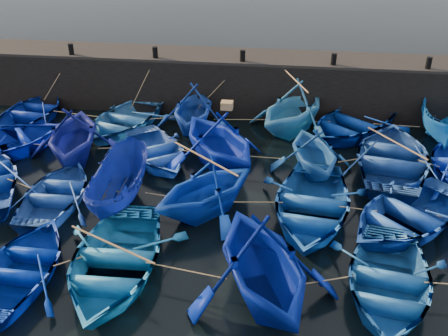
# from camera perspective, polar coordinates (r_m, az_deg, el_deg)

# --- Properties ---
(ground) EXTENTS (120.00, 120.00, 0.00)m
(ground) POSITION_cam_1_polar(r_m,az_deg,el_deg) (15.49, -1.55, -8.06)
(ground) COLOR black
(ground) RESTS_ON ground
(quay_wall) EXTENTS (26.00, 2.50, 2.50)m
(quay_wall) POSITION_cam_1_polar(r_m,az_deg,el_deg) (24.14, 2.28, 9.64)
(quay_wall) COLOR black
(quay_wall) RESTS_ON ground
(quay_top) EXTENTS (26.00, 2.50, 0.12)m
(quay_top) POSITION_cam_1_polar(r_m,az_deg,el_deg) (23.73, 2.34, 12.61)
(quay_top) COLOR black
(quay_top) RESTS_ON quay_wall
(bollard_0) EXTENTS (0.24, 0.24, 0.50)m
(bollard_0) POSITION_cam_1_polar(r_m,az_deg,el_deg) (24.80, -17.08, 12.87)
(bollard_0) COLOR black
(bollard_0) RESTS_ON quay_top
(bollard_1) EXTENTS (0.24, 0.24, 0.50)m
(bollard_1) POSITION_cam_1_polar(r_m,az_deg,el_deg) (23.47, -7.88, 12.97)
(bollard_1) COLOR black
(bollard_1) RESTS_ON quay_top
(bollard_2) EXTENTS (0.24, 0.24, 0.50)m
(bollard_2) POSITION_cam_1_polar(r_m,az_deg,el_deg) (22.78, 2.14, 12.71)
(bollard_2) COLOR black
(bollard_2) RESTS_ON quay_top
(bollard_3) EXTENTS (0.24, 0.24, 0.50)m
(bollard_3) POSITION_cam_1_polar(r_m,az_deg,el_deg) (22.78, 12.43, 12.05)
(bollard_3) COLOR black
(bollard_3) RESTS_ON quay_top
(bollard_4) EXTENTS (0.24, 0.24, 0.50)m
(bollard_4) POSITION_cam_1_polar(r_m,az_deg,el_deg) (23.47, 22.36, 11.06)
(bollard_4) COLOR black
(bollard_4) RESTS_ON quay_top
(boat_0) EXTENTS (3.63, 4.81, 0.94)m
(boat_0) POSITION_cam_1_polar(r_m,az_deg,el_deg) (24.58, -21.01, 6.07)
(boat_0) COLOR navy
(boat_0) RESTS_ON ground
(boat_1) EXTENTS (4.68, 5.62, 1.01)m
(boat_1) POSITION_cam_1_polar(r_m,az_deg,el_deg) (22.48, -11.44, 5.46)
(boat_1) COLOR #2E6AB8
(boat_1) RESTS_ON ground
(boat_2) EXTENTS (3.54, 4.07, 2.09)m
(boat_2) POSITION_cam_1_polar(r_m,az_deg,el_deg) (21.88, -3.55, 6.88)
(boat_2) COLOR #173EA1
(boat_2) RESTS_ON ground
(boat_3) EXTENTS (5.63, 5.85, 2.37)m
(boat_3) POSITION_cam_1_polar(r_m,az_deg,el_deg) (21.75, 7.94, 6.89)
(boat_3) COLOR #3781CC
(boat_3) RESTS_ON ground
(boat_4) EXTENTS (6.27, 6.45, 1.09)m
(boat_4) POSITION_cam_1_polar(r_m,az_deg,el_deg) (22.31, 14.39, 5.04)
(boat_4) COLOR navy
(boat_4) RESTS_ON ground
(boat_5) EXTENTS (2.42, 4.85, 1.80)m
(boat_5) POSITION_cam_1_polar(r_m,az_deg,el_deg) (22.90, 23.80, 4.99)
(boat_5) COLOR blue
(boat_5) RESTS_ON ground
(boat_6) EXTENTS (6.33, 6.25, 1.08)m
(boat_6) POSITION_cam_1_polar(r_m,az_deg,el_deg) (21.83, -24.03, 2.73)
(boat_6) COLOR #031B92
(boat_6) RESTS_ON ground
(boat_7) EXTENTS (4.64, 5.08, 2.29)m
(boat_7) POSITION_cam_1_polar(r_m,az_deg,el_deg) (20.10, -16.81, 3.79)
(boat_7) COLOR navy
(boat_7) RESTS_ON ground
(boat_8) EXTENTS (4.96, 5.30, 0.89)m
(boat_8) POSITION_cam_1_polar(r_m,az_deg,el_deg) (19.66, -7.76, 1.99)
(boat_8) COLOR blue
(boat_8) RESTS_ON ground
(boat_9) EXTENTS (5.94, 6.08, 2.43)m
(boat_9) POSITION_cam_1_polar(r_m,az_deg,el_deg) (18.69, -0.59, 3.38)
(boat_9) COLOR #061FA3
(boat_9) RESTS_ON ground
(boat_10) EXTENTS (3.95, 4.31, 1.92)m
(boat_10) POSITION_cam_1_polar(r_m,az_deg,el_deg) (18.65, 10.30, 1.94)
(boat_10) COLOR #1C58A1
(boat_10) RESTS_ON ground
(boat_11) EXTENTS (4.96, 6.29, 1.18)m
(boat_11) POSITION_cam_1_polar(r_m,az_deg,el_deg) (19.72, 18.81, 1.13)
(boat_11) COLOR navy
(boat_11) RESTS_ON ground
(boat_14) EXTENTS (3.04, 4.21, 0.86)m
(boat_14) POSITION_cam_1_polar(r_m,az_deg,el_deg) (17.75, -18.55, -2.71)
(boat_14) COLOR #1D4694
(boat_14) RESTS_ON ground
(boat_15) EXTENTS (1.59, 4.17, 1.61)m
(boat_15) POSITION_cam_1_polar(r_m,az_deg,el_deg) (16.95, -12.00, -1.84)
(boat_15) COLOR navy
(boat_15) RESTS_ON ground
(boat_16) EXTENTS (5.14, 5.18, 2.06)m
(boat_16) POSITION_cam_1_polar(r_m,az_deg,el_deg) (16.00, -2.13, -2.22)
(boat_16) COLOR #0835B4
(boat_16) RESTS_ON ground
(boat_17) EXTENTS (4.27, 5.56, 1.07)m
(boat_17) POSITION_cam_1_polar(r_m,az_deg,el_deg) (16.28, 9.90, -4.17)
(boat_17) COLOR #124A96
(boat_17) RESTS_ON ground
(boat_18) EXTENTS (6.07, 6.10, 1.04)m
(boat_18) POSITION_cam_1_polar(r_m,az_deg,el_deg) (16.64, 20.15, -4.97)
(boat_18) COLOR #1643A2
(boat_18) RESTS_ON ground
(boat_21) EXTENTS (3.02, 4.19, 0.86)m
(boat_21) POSITION_cam_1_polar(r_m,az_deg,el_deg) (14.86, -22.06, -10.41)
(boat_21) COLOR #00218C
(boat_21) RESTS_ON ground
(boat_22) EXTENTS (3.82, 5.21, 1.05)m
(boat_22) POSITION_cam_1_polar(r_m,az_deg,el_deg) (14.19, -12.48, -10.26)
(boat_22) COLOR #1A70BA
(boat_22) RESTS_ON ground
(boat_23) EXTENTS (5.46, 5.80, 2.43)m
(boat_23) POSITION_cam_1_polar(r_m,az_deg,el_deg) (12.78, 4.39, -10.66)
(boat_23) COLOR #001481
(boat_23) RESTS_ON ground
(boat_24) EXTENTS (3.99, 5.07, 0.95)m
(boat_24) POSITION_cam_1_polar(r_m,az_deg,el_deg) (13.98, 18.24, -12.20)
(boat_24) COLOR #195796
(boat_24) RESTS_ON ground
(wooden_crate) EXTENTS (0.43, 0.37, 0.28)m
(wooden_crate) POSITION_cam_1_polar(r_m,az_deg,el_deg) (18.10, 0.34, 7.18)
(wooden_crate) COLOR #9A7343
(wooden_crate) RESTS_ON boat_9
(mooring_ropes) EXTENTS (18.11, 11.99, 2.10)m
(mooring_ropes) POSITION_cam_1_polar(r_m,az_deg,el_deg) (19.25, 0.30, 3.10)
(mooring_ropes) COLOR tan
(mooring_ropes) RESTS_ON ground
(loose_oars) EXTENTS (10.80, 12.06, 1.37)m
(loose_oars) POSITION_cam_1_polar(r_m,az_deg,el_deg) (17.06, 4.82, 2.40)
(loose_oars) COLOR #99724C
(loose_oars) RESTS_ON ground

